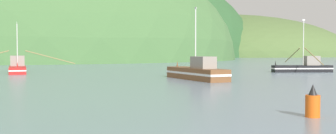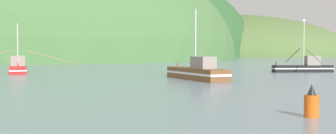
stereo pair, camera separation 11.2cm
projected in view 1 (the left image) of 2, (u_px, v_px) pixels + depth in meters
The scene contains 6 objects.
hill_far_right at pixel (102, 57), 225.20m from camera, with size 162.77×130.22×100.96m, color #2D562D.
hill_far_left at pixel (225, 56), 249.26m from camera, with size 147.07×117.66×48.69m, color #516B38.
fishing_boat_brown at pixel (197, 72), 43.93m from camera, with size 5.86×10.22×7.64m.
fishing_boat_red at pixel (17, 67), 57.68m from camera, with size 14.92×10.31×6.97m.
fishing_boat_black at pixel (304, 67), 59.51m from camera, with size 8.53×13.47×7.51m.
channel_buoy at pixel (313, 104), 18.83m from camera, with size 0.65×0.65×1.50m.
Camera 1 is at (-1.80, -10.52, 2.98)m, focal length 44.73 mm.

